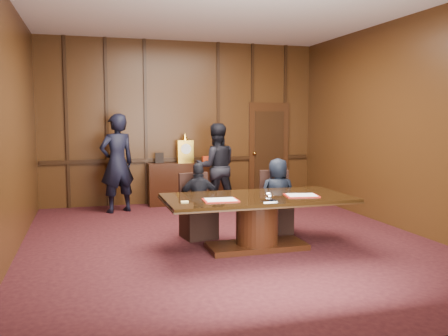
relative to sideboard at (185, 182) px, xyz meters
The scene contains 13 objects.
room 3.36m from the sideboard, 88.80° to the right, with size 7.00×7.04×3.50m.
sideboard is the anchor object (origin of this frame).
conference_table 3.77m from the sideboard, 86.03° to the right, with size 2.62×1.32×0.76m.
folder_left 3.99m from the sideboard, 94.80° to the right, with size 0.48×0.36×0.02m.
folder_right 4.03m from the sideboard, 77.49° to the right, with size 0.51×0.41×0.02m.
inkstand 4.23m from the sideboard, 86.46° to the right, with size 0.20×0.14×0.12m.
notepad 4.04m from the sideboard, 101.69° to the right, with size 0.10×0.07×0.01m, color #FFD97C.
chair_left 2.92m from the sideboard, 97.77° to the right, with size 0.55×0.55×0.99m.
chair_right 3.03m from the sideboard, 72.38° to the right, with size 0.56×0.56×0.99m.
signatory_left 2.99m from the sideboard, 97.49° to the right, with size 0.69×0.29×1.17m, color black.
signatory_right 3.10m from the sideboard, 72.90° to the right, with size 0.59×0.39×1.22m, color black.
witness_left 1.62m from the sideboard, 160.94° to the right, with size 0.71×0.46×1.94m, color black.
witness_right 1.04m from the sideboard, 61.63° to the right, with size 0.85×0.66×1.75m, color black.
Camera 1 is at (-2.03, -6.70, 1.87)m, focal length 38.00 mm.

